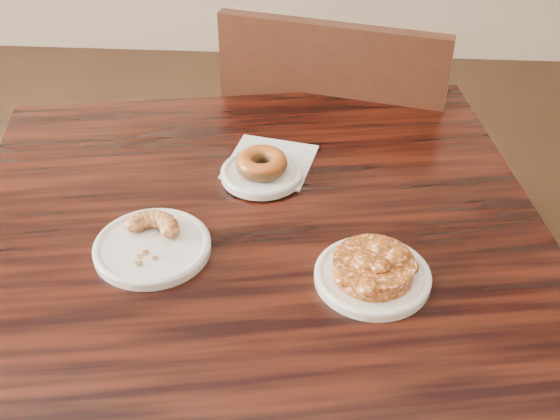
# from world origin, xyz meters

# --- Properties ---
(cafe_table) EXTENTS (1.05, 1.05, 0.75)m
(cafe_table) POSITION_xyz_m (0.16, 0.27, 0.38)
(cafe_table) COLOR black
(cafe_table) RESTS_ON floor
(chair_far) EXTENTS (0.61, 0.61, 0.90)m
(chair_far) POSITION_xyz_m (0.31, 0.95, 0.45)
(chair_far) COLOR black
(chair_far) RESTS_ON floor
(napkin) EXTENTS (0.17, 0.17, 0.00)m
(napkin) POSITION_xyz_m (0.16, 0.47, 0.75)
(napkin) COLOR white
(napkin) RESTS_ON cafe_table
(plate_donut) EXTENTS (0.14, 0.14, 0.01)m
(plate_donut) POSITION_xyz_m (0.15, 0.42, 0.76)
(plate_donut) COLOR white
(plate_donut) RESTS_ON napkin
(plate_cruller) EXTENTS (0.18, 0.18, 0.01)m
(plate_cruller) POSITION_xyz_m (-0.00, 0.22, 0.76)
(plate_cruller) COLOR silver
(plate_cruller) RESTS_ON cafe_table
(plate_fritter) EXTENTS (0.17, 0.17, 0.01)m
(plate_fritter) POSITION_xyz_m (0.33, 0.18, 0.76)
(plate_fritter) COLOR white
(plate_fritter) RESTS_ON cafe_table
(glazed_donut) EXTENTS (0.09, 0.09, 0.03)m
(glazed_donut) POSITION_xyz_m (0.15, 0.42, 0.78)
(glazed_donut) COLOR #8C3D14
(glazed_donut) RESTS_ON plate_donut
(apple_fritter) EXTENTS (0.16, 0.16, 0.04)m
(apple_fritter) POSITION_xyz_m (0.33, 0.18, 0.78)
(apple_fritter) COLOR #472507
(apple_fritter) RESTS_ON plate_fritter
(cruller_fragment) EXTENTS (0.10, 0.10, 0.03)m
(cruller_fragment) POSITION_xyz_m (-0.00, 0.22, 0.78)
(cruller_fragment) COLOR #5C2712
(cruller_fragment) RESTS_ON plate_cruller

